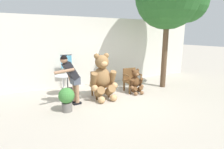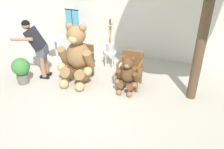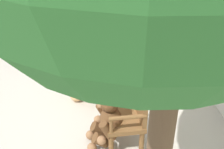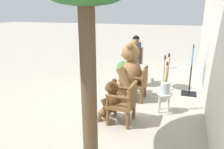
{
  "view_description": "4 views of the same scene",
  "coord_description": "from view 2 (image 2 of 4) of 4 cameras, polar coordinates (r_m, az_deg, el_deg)",
  "views": [
    {
      "loc": [
        -2.81,
        -4.7,
        2.07
      ],
      "look_at": [
        -0.34,
        0.35,
        0.81
      ],
      "focal_mm": 28.0,
      "sensor_mm": 36.0,
      "label": 1
    },
    {
      "loc": [
        1.85,
        -4.44,
        3.42
      ],
      "look_at": [
        0.36,
        0.1,
        0.57
      ],
      "focal_mm": 40.0,
      "sensor_mm": 36.0,
      "label": 2
    },
    {
      "loc": [
        3.84,
        -0.05,
        3.26
      ],
      "look_at": [
        0.25,
        0.55,
        0.9
      ],
      "focal_mm": 50.0,
      "sensor_mm": 36.0,
      "label": 3
    },
    {
      "loc": [
        4.59,
        1.81,
        2.26
      ],
      "look_at": [
        -0.12,
        0.18,
        0.78
      ],
      "focal_mm": 35.0,
      "sensor_mm": 36.0,
      "label": 4
    }
  ],
  "objects": [
    {
      "name": "teddy_bear_large",
      "position": [
        6.1,
        -8.05,
        4.43
      ],
      "size": [
        0.91,
        0.85,
        1.52
      ],
      "color": "olive",
      "rests_on": "ground"
    },
    {
      "name": "white_stool",
      "position": [
        6.91,
        -0.39,
        4.46
      ],
      "size": [
        0.34,
        0.34,
        0.46
      ],
      "color": "silver",
      "rests_on": "ground"
    },
    {
      "name": "round_side_table",
      "position": [
        7.42,
        -12.7,
        6.39
      ],
      "size": [
        0.56,
        0.56,
        0.72
      ],
      "color": "silver",
      "rests_on": "ground"
    },
    {
      "name": "back_wall",
      "position": [
        7.36,
        2.97,
        14.83
      ],
      "size": [
        10.0,
        0.16,
        2.8
      ],
      "primitive_type": "cube",
      "color": "silver",
      "rests_on": "ground"
    },
    {
      "name": "teddy_bear_small",
      "position": [
        5.82,
        3.56,
        -0.03
      ],
      "size": [
        0.54,
        0.51,
        0.91
      ],
      "color": "brown",
      "rests_on": "ground"
    },
    {
      "name": "clothing_display_stand",
      "position": [
        7.71,
        -8.87,
        9.93
      ],
      "size": [
        0.44,
        0.4,
        1.36
      ],
      "color": "black",
      "rests_on": "ground"
    },
    {
      "name": "brush_bucket",
      "position": [
        6.79,
        -0.4,
        6.58
      ],
      "size": [
        0.22,
        0.22,
        0.91
      ],
      "color": "silver",
      "rests_on": "white_stool"
    },
    {
      "name": "ground_plane",
      "position": [
        5.9,
        -3.7,
        -4.71
      ],
      "size": [
        60.0,
        60.0,
        0.0
      ],
      "primitive_type": "plane",
      "color": "#B2A899"
    },
    {
      "name": "potted_plant",
      "position": [
        6.53,
        -20.07,
        1.18
      ],
      "size": [
        0.44,
        0.44,
        0.68
      ],
      "color": "slate",
      "rests_on": "ground"
    },
    {
      "name": "person_visitor",
      "position": [
        6.47,
        -16.85,
        6.58
      ],
      "size": [
        0.77,
        0.55,
        1.52
      ],
      "color": "black",
      "rests_on": "ground"
    },
    {
      "name": "wooden_chair_right",
      "position": [
        6.05,
        4.3,
        1.45
      ],
      "size": [
        0.57,
        0.53,
        0.86
      ],
      "color": "brown",
      "rests_on": "ground"
    },
    {
      "name": "wooden_chair_left",
      "position": [
        6.44,
        -6.88,
        3.19
      ],
      "size": [
        0.56,
        0.52,
        0.86
      ],
      "color": "brown",
      "rests_on": "ground"
    }
  ]
}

